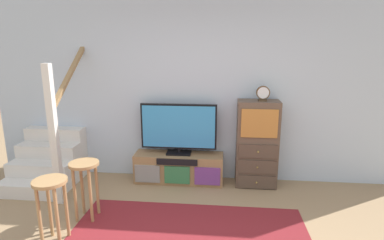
{
  "coord_description": "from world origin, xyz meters",
  "views": [
    {
      "loc": [
        0.33,
        -2.11,
        2.01
      ],
      "look_at": [
        -0.07,
        1.93,
        1.03
      ],
      "focal_mm": 29.04,
      "sensor_mm": 36.0,
      "label": 1
    }
  ],
  "objects_px": {
    "desk_clock": "(263,93)",
    "bar_stool_far": "(85,177)",
    "television": "(179,128)",
    "side_cabinet": "(257,144)",
    "bar_stool_near": "(51,196)",
    "media_console": "(179,168)"
  },
  "relations": [
    {
      "from": "desk_clock",
      "to": "bar_stool_far",
      "type": "height_order",
      "value": "desk_clock"
    },
    {
      "from": "television",
      "to": "desk_clock",
      "type": "height_order",
      "value": "desk_clock"
    },
    {
      "from": "side_cabinet",
      "to": "bar_stool_near",
      "type": "height_order",
      "value": "side_cabinet"
    },
    {
      "from": "side_cabinet",
      "to": "desk_clock",
      "type": "relative_size",
      "value": 6.02
    },
    {
      "from": "media_console",
      "to": "bar_stool_far",
      "type": "distance_m",
      "value": 1.49
    },
    {
      "from": "television",
      "to": "bar_stool_near",
      "type": "height_order",
      "value": "television"
    },
    {
      "from": "media_console",
      "to": "bar_stool_far",
      "type": "relative_size",
      "value": 1.87
    },
    {
      "from": "bar_stool_far",
      "to": "bar_stool_near",
      "type": "bearing_deg",
      "value": -106.34
    },
    {
      "from": "media_console",
      "to": "television",
      "type": "relative_size",
      "value": 1.18
    },
    {
      "from": "bar_stool_far",
      "to": "media_console",
      "type": "bearing_deg",
      "value": 49.99
    },
    {
      "from": "side_cabinet",
      "to": "bar_stool_far",
      "type": "bearing_deg",
      "value": -151.49
    },
    {
      "from": "television",
      "to": "side_cabinet",
      "type": "xyz_separation_m",
      "value": [
        1.13,
        -0.01,
        -0.21
      ]
    },
    {
      "from": "desk_clock",
      "to": "bar_stool_far",
      "type": "bearing_deg",
      "value": -152.32
    },
    {
      "from": "side_cabinet",
      "to": "bar_stool_near",
      "type": "bearing_deg",
      "value": -144.08
    },
    {
      "from": "media_console",
      "to": "bar_stool_near",
      "type": "xyz_separation_m",
      "value": [
        -1.07,
        -1.59,
        0.3
      ]
    },
    {
      "from": "television",
      "to": "bar_stool_far",
      "type": "height_order",
      "value": "television"
    },
    {
      "from": "side_cabinet",
      "to": "bar_stool_near",
      "type": "relative_size",
      "value": 1.81
    },
    {
      "from": "media_console",
      "to": "television",
      "type": "xyz_separation_m",
      "value": [
        0.0,
        0.02,
        0.62
      ]
    },
    {
      "from": "desk_clock",
      "to": "bar_stool_near",
      "type": "height_order",
      "value": "desk_clock"
    },
    {
      "from": "desk_clock",
      "to": "media_console",
      "type": "bearing_deg",
      "value": 179.77
    },
    {
      "from": "television",
      "to": "bar_stool_near",
      "type": "distance_m",
      "value": 1.97
    },
    {
      "from": "television",
      "to": "side_cabinet",
      "type": "height_order",
      "value": "side_cabinet"
    }
  ]
}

